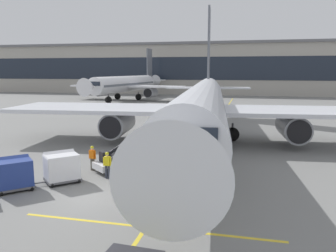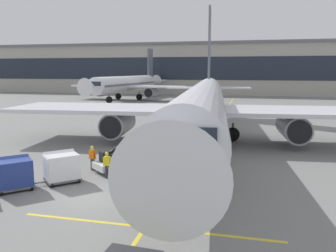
# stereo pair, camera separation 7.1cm
# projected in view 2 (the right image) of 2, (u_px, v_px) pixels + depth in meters

# --- Properties ---
(ground_plane) EXTENTS (600.00, 600.00, 0.00)m
(ground_plane) POSITION_uv_depth(u_px,v_px,m) (90.00, 197.00, 19.09)
(ground_plane) COLOR slate
(parked_airplane) EXTENTS (37.73, 47.56, 15.74)m
(parked_airplane) POSITION_uv_depth(u_px,v_px,m) (203.00, 105.00, 32.86)
(parked_airplane) COLOR silver
(parked_airplane) RESTS_ON ground
(belt_loader) EXTENTS (4.25, 4.80, 3.28)m
(belt_loader) POSITION_uv_depth(u_px,v_px,m) (122.00, 157.00, 24.16)
(belt_loader) COLOR silver
(belt_loader) RESTS_ON ground
(baggage_cart_lead) EXTENTS (2.54, 2.55, 1.91)m
(baggage_cart_lead) POSITION_uv_depth(u_px,v_px,m) (61.00, 166.00, 21.47)
(baggage_cart_lead) COLOR #515156
(baggage_cart_lead) RESTS_ON ground
(baggage_cart_second) EXTENTS (2.54, 2.55, 1.91)m
(baggage_cart_second) POSITION_uv_depth(u_px,v_px,m) (14.00, 173.00, 20.13)
(baggage_cart_second) COLOR #515156
(baggage_cart_second) RESTS_ON ground
(ground_crew_by_loader) EXTENTS (0.57, 0.26, 1.74)m
(ground_crew_by_loader) POSITION_uv_depth(u_px,v_px,m) (107.00, 163.00, 22.21)
(ground_crew_by_loader) COLOR #333847
(ground_crew_by_loader) RESTS_ON ground
(ground_crew_by_carts) EXTENTS (0.56, 0.31, 1.74)m
(ground_crew_by_carts) POSITION_uv_depth(u_px,v_px,m) (92.00, 156.00, 24.02)
(ground_crew_by_carts) COLOR #514C42
(ground_crew_by_carts) RESTS_ON ground
(safety_cone_engine_keepout) EXTENTS (0.67, 0.67, 0.75)m
(safety_cone_engine_keepout) POSITION_uv_depth(u_px,v_px,m) (131.00, 141.00, 32.30)
(safety_cone_engine_keepout) COLOR black
(safety_cone_engine_keepout) RESTS_ON ground
(safety_cone_wingtip) EXTENTS (0.58, 0.58, 0.66)m
(safety_cone_wingtip) POSITION_uv_depth(u_px,v_px,m) (135.00, 141.00, 32.33)
(safety_cone_wingtip) COLOR black
(safety_cone_wingtip) RESTS_ON ground
(safety_cone_nose_mark) EXTENTS (0.63, 0.63, 0.72)m
(safety_cone_nose_mark) POSITION_uv_depth(u_px,v_px,m) (144.00, 137.00, 34.45)
(safety_cone_nose_mark) COLOR black
(safety_cone_nose_mark) RESTS_ON ground
(apron_guidance_line_lead_in) EXTENTS (0.20, 110.00, 0.01)m
(apron_guidance_line_lead_in) POSITION_uv_depth(u_px,v_px,m) (202.00, 144.00, 32.57)
(apron_guidance_line_lead_in) COLOR yellow
(apron_guidance_line_lead_in) RESTS_ON ground
(apron_guidance_line_stop_bar) EXTENTS (12.00, 0.20, 0.01)m
(apron_guidance_line_stop_bar) POSITION_uv_depth(u_px,v_px,m) (146.00, 227.00, 15.42)
(apron_guidance_line_stop_bar) COLOR yellow
(apron_guidance_line_stop_bar) RESTS_ON ground
(terminal_building) EXTENTS (144.15, 20.01, 14.67)m
(terminal_building) POSITION_uv_depth(u_px,v_px,m) (198.00, 69.00, 105.82)
(terminal_building) COLOR #A8A399
(terminal_building) RESTS_ON ground
(distant_airplane) EXTENTS (27.31, 36.33, 12.51)m
(distant_airplane) POSITION_uv_depth(u_px,v_px,m) (127.00, 84.00, 80.35)
(distant_airplane) COLOR white
(distant_airplane) RESTS_ON ground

